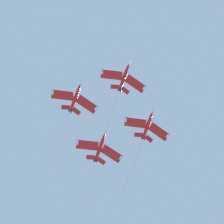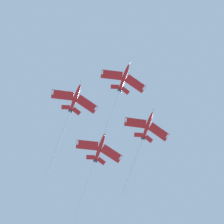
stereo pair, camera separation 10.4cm
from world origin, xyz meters
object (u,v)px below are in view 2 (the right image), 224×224
object	(u,v)px
jet_slot	(96,158)
jet_left_wing	(142,141)
jet_lead	(120,90)
jet_right_wing	(70,111)

from	to	relation	value
jet_slot	jet_left_wing	bearing A→B (deg)	-120.27
jet_lead	jet_slot	xyz separation A→B (m)	(27.98, 3.54, -9.99)
jet_left_wing	jet_slot	distance (m)	20.18
jet_left_wing	jet_slot	world-z (taller)	jet_left_wing
jet_right_wing	jet_slot	world-z (taller)	jet_right_wing
jet_left_wing	jet_right_wing	xyz separation A→B (m)	(-5.86, 31.58, 0.36)
jet_lead	jet_right_wing	size ratio (longest dim) A/B	0.90
jet_left_wing	jet_right_wing	distance (m)	32.13
jet_lead	jet_slot	distance (m)	29.92
jet_right_wing	jet_lead	bearing A→B (deg)	-123.95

